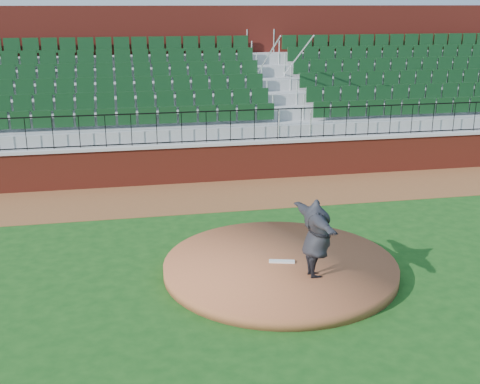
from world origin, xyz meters
name	(u,v)px	position (x,y,z in m)	size (l,w,h in m)	color
ground	(253,268)	(0.00, 0.00, 0.00)	(90.00, 90.00, 0.00)	#144112
warning_track	(215,195)	(0.00, 5.40, 0.01)	(34.00, 3.20, 0.01)	brown
field_wall	(207,163)	(0.00, 7.00, 0.60)	(34.00, 0.35, 1.20)	maroon
wall_cap	(207,144)	(0.00, 7.00, 1.25)	(34.00, 0.45, 0.10)	#B7B7B7
wall_railing	(206,127)	(0.00, 7.00, 1.80)	(34.00, 0.05, 1.00)	black
seating_stands	(195,99)	(0.00, 9.72, 2.30)	(34.00, 5.10, 4.60)	gray
concourse_wall	(186,77)	(0.00, 12.52, 2.75)	(34.00, 0.50, 5.50)	maroon
pitchers_mound	(280,267)	(0.52, -0.34, 0.12)	(5.05, 5.05, 0.25)	brown
pitching_rubber	(282,261)	(0.55, -0.38, 0.27)	(0.55, 0.14, 0.04)	silver
pitcher	(316,238)	(1.03, -1.18, 1.08)	(2.04, 0.55, 1.66)	black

